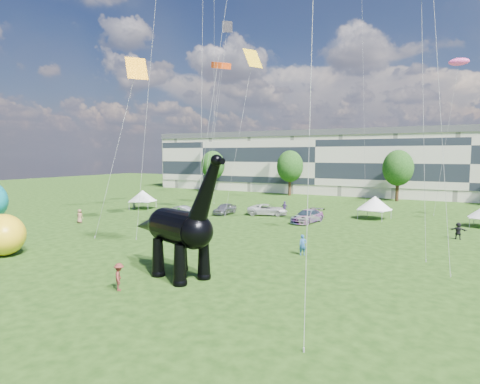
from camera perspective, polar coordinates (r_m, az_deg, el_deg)
The scene contains 14 objects.
ground at distance 28.46m, azimuth -10.71°, elevation -11.27°, with size 220.00×220.00×0.00m, color #16330C.
terrace_row at distance 86.82m, azimuth 11.78°, elevation 3.85°, with size 78.00×11.00×12.00m, color beige.
tree_far_left at distance 87.91m, azimuth -3.88°, elevation 4.16°, with size 5.20×5.20×9.44m.
tree_mid_left at distance 79.64m, azimuth 7.11°, elevation 4.01°, with size 5.20×5.20×9.44m.
tree_mid_right at distance 74.60m, azimuth 21.56°, elevation 3.59°, with size 5.20×5.20×9.44m.
dinosaur_sculpture at distance 26.97m, azimuth -9.03°, elevation -5.21°, with size 10.20×4.74×8.43m.
car_silver at distance 54.57m, azimuth -2.19°, elevation -2.39°, with size 1.77×4.40×1.50m, color #ABACB0.
car_grey at distance 52.62m, azimuth -7.91°, elevation -2.77°, with size 1.50×4.30×1.42m, color gray.
car_white at distance 53.79m, azimuth 3.93°, elevation -2.53°, with size 2.45×5.32×1.48m, color silver.
car_dark at distance 48.50m, azimuth 9.56°, elevation -3.41°, with size 2.17×5.33×1.55m, color #595960.
gazebo_near at distance 53.05m, azimuth 18.62°, elevation -1.49°, with size 4.92×4.92×2.90m.
gazebo_left at distance 61.49m, azimuth -13.68°, elevation -0.53°, with size 5.01×5.01×2.79m.
inflatable_yellow at distance 37.64m, azimuth -30.64°, elevation -5.24°, with size 4.33×3.33×3.33m, color yellow.
visitors at distance 43.49m, azimuth 0.37°, elevation -4.26°, with size 46.56×39.57×1.76m.
Camera 1 is at (17.45, -20.97, 8.10)m, focal length 30.00 mm.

